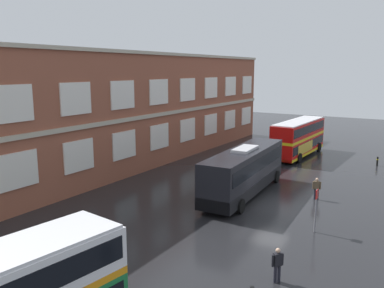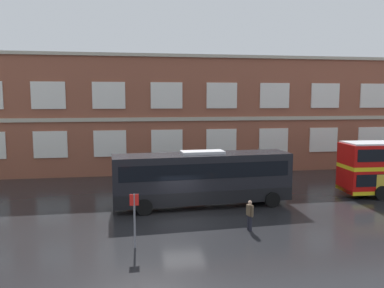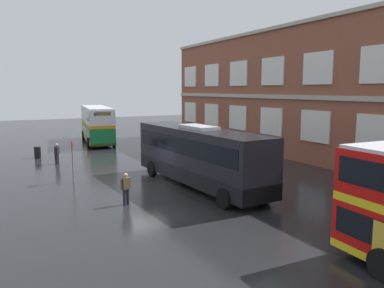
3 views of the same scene
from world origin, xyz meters
name	(u,v)px [view 2 (image 2 of 3)]	position (x,y,z in m)	size (l,w,h in m)	color
ground_plane	(180,210)	(0.00, 2.00, 0.00)	(120.00, 120.00, 0.00)	black
brick_terminal_building	(188,115)	(2.92, 17.98, 5.59)	(53.37, 8.19, 11.47)	brown
touring_coach	(202,178)	(1.67, 2.82, 1.91)	(12.13, 3.45, 3.80)	black
second_passenger	(250,214)	(3.39, -2.39, 0.93)	(0.33, 0.64, 1.70)	black
bus_stand_flag	(134,215)	(-2.94, -3.94, 1.64)	(0.44, 0.10, 2.70)	slate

